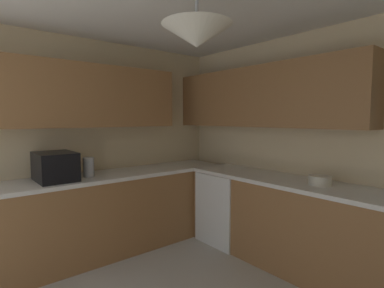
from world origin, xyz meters
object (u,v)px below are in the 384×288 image
Objects in this scene: dishwasher at (229,207)px; bowl at (320,180)px; microwave at (55,166)px; kettle at (89,167)px.

dishwasher is 4.13× the size of bowl.
microwave is at bearing -133.84° from bowl.
microwave is 2.64m from bowl.
kettle is at bearing 86.61° from microwave.
microwave is 0.34m from kettle.
kettle is at bearing -112.65° from dishwasher.
kettle is 2.39m from bowl.
bowl is (1.17, 0.03, 0.53)m from dishwasher.
kettle is at bearing -139.11° from bowl.
microwave reaches higher than bowl.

